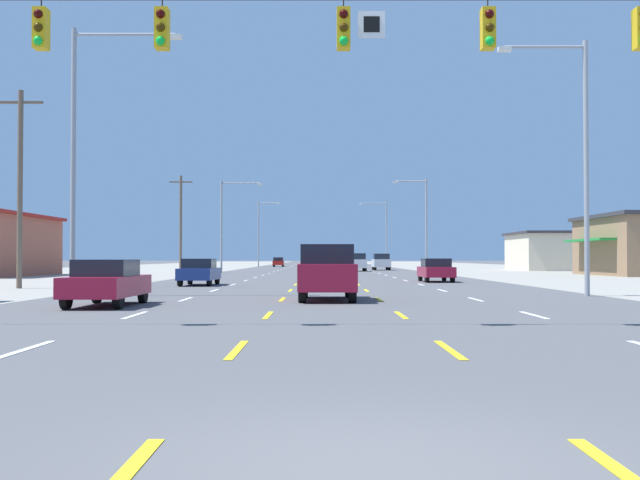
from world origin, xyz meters
name	(u,v)px	position (x,y,z in m)	size (l,w,h in m)	color
ground_plane	(325,274)	(0.00, 66.00, 0.00)	(572.00, 572.00, 0.00)	#4C4C4F
lot_apron_left	(62,274)	(-24.75, 66.00, 0.00)	(28.00, 440.00, 0.01)	gray
lot_apron_right	(589,274)	(24.75, 66.00, 0.00)	(28.00, 440.00, 0.01)	gray
lane_markings	(324,268)	(0.00, 104.50, 0.01)	(10.64, 227.60, 0.01)	white
signal_span_wire	(338,100)	(-0.01, 11.42, 5.05)	(27.21, 0.53, 8.51)	brown
sedan_far_left_nearest	(108,282)	(-7.07, 18.33, 0.76)	(1.80, 4.50, 1.46)	maroon
suv_center_turn_near	(328,271)	(-0.14, 21.70, 1.03)	(1.98, 4.90, 1.98)	maroon
sedan_far_left_mid	(201,271)	(-6.99, 36.11, 0.76)	(1.80, 4.50, 1.46)	navy
sedan_far_right_midfar	(437,270)	(6.85, 42.03, 0.76)	(1.80, 4.50, 1.46)	maroon
suv_inner_right_far	(358,262)	(3.71, 79.00, 1.03)	(1.98, 4.90, 1.98)	silver
suv_far_right_farther	(383,262)	(6.98, 86.10, 1.03)	(1.98, 4.90, 1.98)	silver
suv_center_turn_farthest	(324,261)	(0.04, 102.12, 1.03)	(1.98, 4.90, 1.98)	#235B2D
hatchback_far_left_distant_a	(280,262)	(-7.21, 119.49, 0.78)	(1.72, 3.90, 1.54)	red
storefront_right_row_2	(563,251)	(28.24, 84.77, 2.28)	(11.36, 11.70, 4.52)	beige
streetlight_left_row_0	(86,141)	(-9.73, 24.46, 6.13)	(4.38, 0.26, 10.63)	gray
streetlight_right_row_0	(580,150)	(9.83, 24.46, 5.78)	(3.57, 0.26, 10.13)	gray
streetlight_left_row_1	(227,219)	(-9.70, 69.81, 5.33)	(4.18, 0.26, 9.14)	gray
streetlight_right_row_1	(425,219)	(9.83, 69.81, 5.35)	(3.40, 0.26, 9.35)	gray
streetlight_left_row_2	(262,230)	(-9.84, 115.15, 5.93)	(3.53, 0.26, 10.43)	gray
streetlight_right_row_2	(385,229)	(9.70, 115.15, 6.02)	(4.48, 0.26, 10.39)	gray
utility_pole_left_row_0	(22,185)	(-15.16, 31.84, 5.08)	(2.20, 0.26, 9.78)	brown
utility_pole_left_row_1	(182,222)	(-13.66, 66.91, 4.85)	(2.20, 0.26, 9.32)	brown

